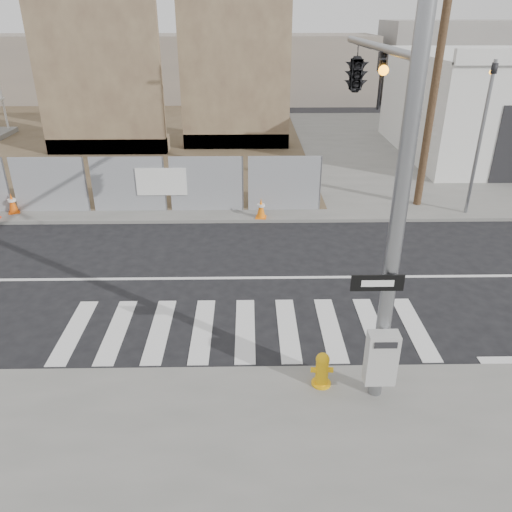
{
  "coord_description": "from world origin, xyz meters",
  "views": [
    {
      "loc": [
        0.09,
        -12.21,
        6.73
      ],
      "look_at": [
        0.27,
        -1.44,
        1.4
      ],
      "focal_mm": 35.0,
      "sensor_mm": 36.0,
      "label": 1
    }
  ],
  "objects_px": {
    "signal_pole": "(367,118)",
    "traffic_cone_c": "(12,203)",
    "traffic_cone_d": "(261,208)",
    "fire_hydrant": "(322,369)"
  },
  "relations": [
    {
      "from": "fire_hydrant",
      "to": "traffic_cone_d",
      "type": "distance_m",
      "value": 8.83
    },
    {
      "from": "fire_hydrant",
      "to": "traffic_cone_c",
      "type": "bearing_deg",
      "value": 143.97
    },
    {
      "from": "signal_pole",
      "to": "traffic_cone_c",
      "type": "height_order",
      "value": "signal_pole"
    },
    {
      "from": "traffic_cone_d",
      "to": "traffic_cone_c",
      "type": "bearing_deg",
      "value": 175.95
    },
    {
      "from": "traffic_cone_c",
      "to": "signal_pole",
      "type": "bearing_deg",
      "value": -32.34
    },
    {
      "from": "signal_pole",
      "to": "traffic_cone_c",
      "type": "bearing_deg",
      "value": 147.66
    },
    {
      "from": "signal_pole",
      "to": "traffic_cone_d",
      "type": "distance_m",
      "value": 7.85
    },
    {
      "from": "traffic_cone_d",
      "to": "signal_pole",
      "type": "bearing_deg",
      "value": -72.72
    },
    {
      "from": "signal_pole",
      "to": "traffic_cone_c",
      "type": "distance_m",
      "value": 13.59
    },
    {
      "from": "fire_hydrant",
      "to": "traffic_cone_c",
      "type": "distance_m",
      "value": 13.66
    }
  ]
}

